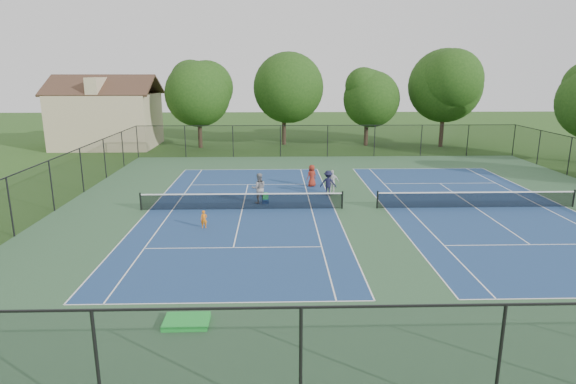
{
  "coord_description": "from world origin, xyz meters",
  "views": [
    {
      "loc": [
        -5.05,
        -27.47,
        7.96
      ],
      "look_at": [
        -4.31,
        -1.0,
        1.3
      ],
      "focal_mm": 30.0,
      "sensor_mm": 36.0,
      "label": 1
    }
  ],
  "objects_px": {
    "child_player": "(204,219)",
    "instructor": "(259,188)",
    "tree_back_a": "(198,90)",
    "ball_hopper": "(265,196)",
    "tree_back_c": "(368,95)",
    "ball_crate": "(265,201)",
    "clapboard_house": "(107,118)",
    "bystander_a": "(332,182)",
    "bystander_c": "(312,176)",
    "bystander_b": "(328,183)",
    "tree_back_b": "(284,84)",
    "tree_back_d": "(445,82)"
  },
  "relations": [
    {
      "from": "tree_back_a",
      "to": "tree_back_c",
      "type": "distance_m",
      "value": 18.04
    },
    {
      "from": "tree_back_b",
      "to": "child_player",
      "type": "relative_size",
      "value": 10.6
    },
    {
      "from": "bystander_c",
      "to": "child_player",
      "type": "bearing_deg",
      "value": 23.41
    },
    {
      "from": "ball_crate",
      "to": "ball_hopper",
      "type": "relative_size",
      "value": 1.05
    },
    {
      "from": "tree_back_a",
      "to": "bystander_b",
      "type": "bearing_deg",
      "value": -61.18
    },
    {
      "from": "clapboard_house",
      "to": "ball_hopper",
      "type": "distance_m",
      "value": 29.48
    },
    {
      "from": "tree_back_b",
      "to": "bystander_b",
      "type": "distance_m",
      "value": 23.66
    },
    {
      "from": "tree_back_a",
      "to": "tree_back_b",
      "type": "height_order",
      "value": "tree_back_b"
    },
    {
      "from": "child_player",
      "to": "tree_back_d",
      "type": "bearing_deg",
      "value": 45.38
    },
    {
      "from": "ball_hopper",
      "to": "tree_back_a",
      "type": "bearing_deg",
      "value": 107.93
    },
    {
      "from": "tree_back_c",
      "to": "bystander_b",
      "type": "xyz_separation_m",
      "value": [
        -6.55,
        -21.81,
        -4.65
      ]
    },
    {
      "from": "tree_back_b",
      "to": "bystander_a",
      "type": "distance_m",
      "value": 23.3
    },
    {
      "from": "tree_back_a",
      "to": "clapboard_house",
      "type": "height_order",
      "value": "tree_back_a"
    },
    {
      "from": "bystander_b",
      "to": "tree_back_c",
      "type": "bearing_deg",
      "value": -94.81
    },
    {
      "from": "tree_back_a",
      "to": "child_player",
      "type": "bearing_deg",
      "value": -81.21
    },
    {
      "from": "clapboard_house",
      "to": "bystander_b",
      "type": "distance_m",
      "value": 30.68
    },
    {
      "from": "tree_back_a",
      "to": "ball_hopper",
      "type": "relative_size",
      "value": 23.79
    },
    {
      "from": "tree_back_a",
      "to": "ball_crate",
      "type": "distance_m",
      "value": 24.57
    },
    {
      "from": "tree_back_c",
      "to": "child_player",
      "type": "height_order",
      "value": "tree_back_c"
    },
    {
      "from": "tree_back_d",
      "to": "child_player",
      "type": "xyz_separation_m",
      "value": [
        -21.76,
        -27.42,
        -6.35
      ]
    },
    {
      "from": "clapboard_house",
      "to": "bystander_c",
      "type": "height_order",
      "value": "clapboard_house"
    },
    {
      "from": "clapboard_house",
      "to": "bystander_b",
      "type": "relative_size",
      "value": 6.47
    },
    {
      "from": "bystander_c",
      "to": "clapboard_house",
      "type": "bearing_deg",
      "value": -75.1
    },
    {
      "from": "child_player",
      "to": "instructor",
      "type": "bearing_deg",
      "value": 54.34
    },
    {
      "from": "tree_back_d",
      "to": "bystander_b",
      "type": "xyz_separation_m",
      "value": [
        -14.55,
        -20.81,
        -5.99
      ]
    },
    {
      "from": "tree_back_b",
      "to": "bystander_a",
      "type": "relative_size",
      "value": 6.18
    },
    {
      "from": "tree_back_b",
      "to": "ball_crate",
      "type": "relative_size",
      "value": 24.85
    },
    {
      "from": "tree_back_c",
      "to": "bystander_c",
      "type": "bearing_deg",
      "value": -111.12
    },
    {
      "from": "tree_back_a",
      "to": "ball_crate",
      "type": "relative_size",
      "value": 22.68
    },
    {
      "from": "clapboard_house",
      "to": "bystander_b",
      "type": "bearing_deg",
      "value": -45.48
    },
    {
      "from": "ball_hopper",
      "to": "bystander_b",
      "type": "bearing_deg",
      "value": 24.65
    },
    {
      "from": "clapboard_house",
      "to": "ball_crate",
      "type": "height_order",
      "value": "clapboard_house"
    },
    {
      "from": "instructor",
      "to": "tree_back_d",
      "type": "bearing_deg",
      "value": -140.05
    },
    {
      "from": "tree_back_b",
      "to": "bystander_b",
      "type": "xyz_separation_m",
      "value": [
        2.45,
        -22.81,
        -5.76
      ]
    },
    {
      "from": "instructor",
      "to": "ball_hopper",
      "type": "xyz_separation_m",
      "value": [
        0.39,
        -0.08,
        -0.47
      ]
    },
    {
      "from": "tree_back_a",
      "to": "child_player",
      "type": "height_order",
      "value": "tree_back_a"
    },
    {
      "from": "bystander_a",
      "to": "bystander_c",
      "type": "relative_size",
      "value": 1.04
    },
    {
      "from": "tree_back_d",
      "to": "bystander_b",
      "type": "relative_size",
      "value": 6.21
    },
    {
      "from": "tree_back_d",
      "to": "ball_hopper",
      "type": "xyz_separation_m",
      "value": [
        -18.66,
        -22.7,
        -6.35
      ]
    },
    {
      "from": "bystander_a",
      "to": "tree_back_c",
      "type": "bearing_deg",
      "value": -115.6
    },
    {
      "from": "clapboard_house",
      "to": "bystander_c",
      "type": "bearing_deg",
      "value": -43.11
    },
    {
      "from": "clapboard_house",
      "to": "bystander_a",
      "type": "distance_m",
      "value": 30.61
    },
    {
      "from": "clapboard_house",
      "to": "bystander_c",
      "type": "distance_m",
      "value": 28.26
    },
    {
      "from": "clapboard_house",
      "to": "bystander_b",
      "type": "xyz_separation_m",
      "value": [
        21.45,
        -21.81,
        -2.26
      ]
    },
    {
      "from": "child_player",
      "to": "ball_hopper",
      "type": "bearing_deg",
      "value": 50.5
    },
    {
      "from": "tree_back_a",
      "to": "clapboard_house",
      "type": "xyz_separation_m",
      "value": [
        -10.0,
        1.0,
        -2.95
      ]
    },
    {
      "from": "tree_back_b",
      "to": "child_player",
      "type": "height_order",
      "value": "tree_back_b"
    },
    {
      "from": "tree_back_b",
      "to": "clapboard_house",
      "type": "bearing_deg",
      "value": -176.99
    },
    {
      "from": "bystander_a",
      "to": "tree_back_a",
      "type": "bearing_deg",
      "value": -69.39
    },
    {
      "from": "ball_crate",
      "to": "child_player",
      "type": "bearing_deg",
      "value": -123.31
    }
  ]
}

